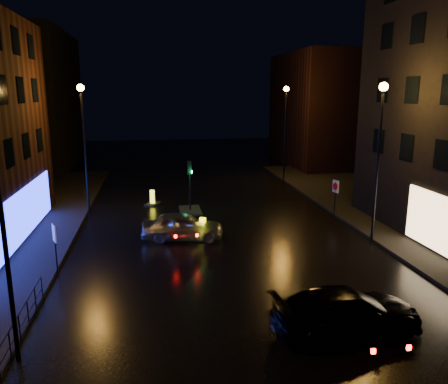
{
  "coord_description": "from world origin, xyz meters",
  "views": [
    {
      "loc": [
        -3.58,
        -14.55,
        7.91
      ],
      "look_at": [
        0.03,
        7.37,
        2.8
      ],
      "focal_mm": 35.0,
      "sensor_mm": 36.0,
      "label": 1
    }
  ],
  "objects_px": {
    "traffic_signal": "(190,204)",
    "bollard_near": "(203,234)",
    "silver_hatchback": "(183,226)",
    "road_sign_right": "(335,190)",
    "bollard_far": "(153,201)",
    "dark_sedan": "(347,311)",
    "road_sign_left": "(55,238)"
  },
  "relations": [
    {
      "from": "bollard_near",
      "to": "silver_hatchback",
      "type": "bearing_deg",
      "value": -157.83
    },
    {
      "from": "road_sign_left",
      "to": "silver_hatchback",
      "type": "bearing_deg",
      "value": 11.17
    },
    {
      "from": "silver_hatchback",
      "to": "road_sign_left",
      "type": "height_order",
      "value": "road_sign_left"
    },
    {
      "from": "bollard_near",
      "to": "road_sign_left",
      "type": "distance_m",
      "value": 8.11
    },
    {
      "from": "bollard_near",
      "to": "bollard_far",
      "type": "bearing_deg",
      "value": 131.44
    },
    {
      "from": "bollard_near",
      "to": "road_sign_right",
      "type": "xyz_separation_m",
      "value": [
        8.9,
        2.84,
        1.55
      ]
    },
    {
      "from": "silver_hatchback",
      "to": "dark_sedan",
      "type": "xyz_separation_m",
      "value": [
        4.75,
        -10.41,
        -0.0
      ]
    },
    {
      "from": "bollard_far",
      "to": "traffic_signal",
      "type": "bearing_deg",
      "value": -17.53
    },
    {
      "from": "road_sign_right",
      "to": "traffic_signal",
      "type": "bearing_deg",
      "value": -31.12
    },
    {
      "from": "traffic_signal",
      "to": "road_sign_left",
      "type": "relative_size",
      "value": 1.47
    },
    {
      "from": "traffic_signal",
      "to": "bollard_near",
      "type": "relative_size",
      "value": 2.19
    },
    {
      "from": "silver_hatchback",
      "to": "dark_sedan",
      "type": "bearing_deg",
      "value": -148.88
    },
    {
      "from": "dark_sedan",
      "to": "bollard_near",
      "type": "height_order",
      "value": "dark_sedan"
    },
    {
      "from": "bollard_far",
      "to": "road_sign_left",
      "type": "relative_size",
      "value": 0.62
    },
    {
      "from": "road_sign_right",
      "to": "dark_sedan",
      "type": "bearing_deg",
      "value": 54.55
    },
    {
      "from": "silver_hatchback",
      "to": "road_sign_left",
      "type": "xyz_separation_m",
      "value": [
        -5.79,
        -4.0,
        1.0
      ]
    },
    {
      "from": "traffic_signal",
      "to": "silver_hatchback",
      "type": "distance_m",
      "value": 5.74
    },
    {
      "from": "bollard_near",
      "to": "bollard_far",
      "type": "height_order",
      "value": "bollard_near"
    },
    {
      "from": "bollard_far",
      "to": "silver_hatchback",
      "type": "bearing_deg",
      "value": -54.37
    },
    {
      "from": "silver_hatchback",
      "to": "bollard_near",
      "type": "height_order",
      "value": "silver_hatchback"
    },
    {
      "from": "traffic_signal",
      "to": "bollard_near",
      "type": "distance_m",
      "value": 5.68
    },
    {
      "from": "dark_sedan",
      "to": "road_sign_right",
      "type": "bearing_deg",
      "value": -26.07
    },
    {
      "from": "bollard_near",
      "to": "road_sign_left",
      "type": "relative_size",
      "value": 0.67
    },
    {
      "from": "bollard_far",
      "to": "road_sign_right",
      "type": "height_order",
      "value": "road_sign_right"
    },
    {
      "from": "road_sign_left",
      "to": "dark_sedan",
      "type": "bearing_deg",
      "value": -54.74
    },
    {
      "from": "silver_hatchback",
      "to": "bollard_near",
      "type": "xyz_separation_m",
      "value": [
        1.1,
        -0.01,
        -0.49
      ]
    },
    {
      "from": "road_sign_right",
      "to": "bollard_far",
      "type": "bearing_deg",
      "value": -37.4
    },
    {
      "from": "dark_sedan",
      "to": "bollard_near",
      "type": "xyz_separation_m",
      "value": [
        -3.65,
        10.4,
        -0.49
      ]
    },
    {
      "from": "silver_hatchback",
      "to": "bollard_far",
      "type": "xyz_separation_m",
      "value": [
        -1.61,
        7.9,
        -0.52
      ]
    },
    {
      "from": "road_sign_right",
      "to": "road_sign_left",
      "type": "bearing_deg",
      "value": 9.57
    },
    {
      "from": "silver_hatchback",
      "to": "road_sign_left",
      "type": "bearing_deg",
      "value": 131.22
    },
    {
      "from": "silver_hatchback",
      "to": "road_sign_right",
      "type": "height_order",
      "value": "road_sign_right"
    }
  ]
}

